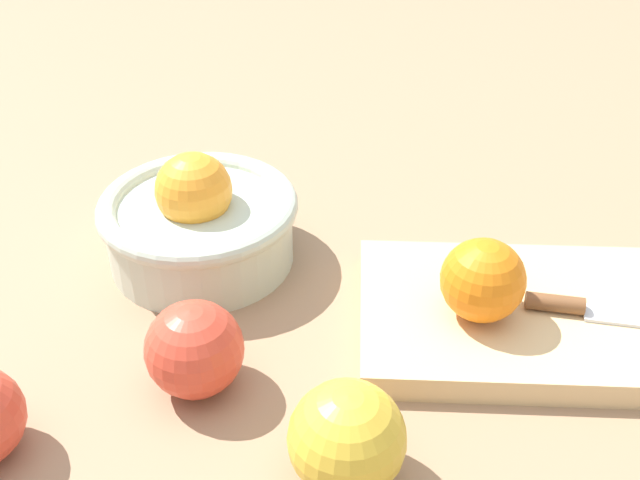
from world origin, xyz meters
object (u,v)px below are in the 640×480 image
cutting_board (514,317)px  knife (598,311)px  bowl (199,221)px  apple_front_left (194,349)px  orange_on_board (483,280)px  apple_front_center (347,439)px

cutting_board → knife: knife is taller
cutting_board → bowl: bearing=174.5°
knife → apple_front_left: (-0.28, -0.13, 0.01)m
orange_on_board → knife: (0.09, 0.02, -0.03)m
cutting_board → apple_front_left: bearing=-151.1°
apple_front_left → orange_on_board: bearing=28.8°
cutting_board → knife: 0.06m
apple_front_center → orange_on_board: bearing=66.6°
cutting_board → orange_on_board: 0.06m
bowl → knife: 0.34m
cutting_board → apple_front_center: size_ratio=3.27×
cutting_board → apple_front_left: (-0.22, -0.12, 0.02)m
bowl → knife: (0.34, -0.02, -0.01)m
apple_front_center → knife: bearing=48.5°
bowl → apple_front_center: (0.18, -0.20, -0.00)m
bowl → cutting_board: bowl is taller
orange_on_board → apple_front_center: orange_on_board is taller
bowl → apple_front_center: bowl is taller
cutting_board → apple_front_center: (-0.10, -0.18, 0.03)m
bowl → orange_on_board: bearing=-9.8°
bowl → apple_front_center: bearing=-48.6°
cutting_board → apple_front_center: bearing=-119.1°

